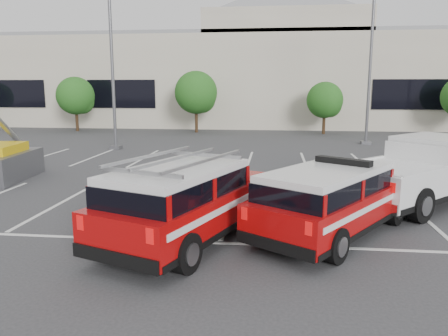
# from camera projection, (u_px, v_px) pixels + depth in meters

# --- Properties ---
(ground) EXTENTS (120.00, 120.00, 0.00)m
(ground) POSITION_uv_depth(u_px,v_px,m) (232.00, 210.00, 12.94)
(ground) COLOR #323234
(ground) RESTS_ON ground
(stall_markings) EXTENTS (23.00, 15.00, 0.01)m
(stall_markings) POSITION_uv_depth(u_px,v_px,m) (243.00, 178.00, 17.34)
(stall_markings) COLOR silver
(stall_markings) RESTS_ON ground
(convention_building) EXTENTS (60.00, 16.99, 13.20)m
(convention_building) POSITION_uv_depth(u_px,v_px,m) (265.00, 75.00, 43.18)
(convention_building) COLOR beige
(convention_building) RESTS_ON ground
(tree_left) EXTENTS (3.07, 3.07, 4.42)m
(tree_left) POSITION_uv_depth(u_px,v_px,m) (77.00, 97.00, 35.65)
(tree_left) COLOR #3F2B19
(tree_left) RESTS_ON ground
(tree_mid_left) EXTENTS (3.37, 3.37, 4.85)m
(tree_mid_left) POSITION_uv_depth(u_px,v_px,m) (197.00, 94.00, 34.47)
(tree_mid_left) COLOR #3F2B19
(tree_mid_left) RESTS_ON ground
(tree_mid_right) EXTENTS (2.77, 2.77, 3.99)m
(tree_mid_right) POSITION_uv_depth(u_px,v_px,m) (326.00, 101.00, 33.44)
(tree_mid_right) COLOR #3F2B19
(tree_mid_right) RESTS_ON ground
(light_pole_left) EXTENTS (0.90, 0.60, 10.24)m
(light_pole_left) POSITION_uv_depth(u_px,v_px,m) (112.00, 58.00, 24.62)
(light_pole_left) COLOR #59595E
(light_pole_left) RESTS_ON ground
(light_pole_mid) EXTENTS (0.90, 0.60, 10.24)m
(light_pole_mid) POSITION_uv_depth(u_px,v_px,m) (370.00, 61.00, 26.83)
(light_pole_mid) COLOR #59595E
(light_pole_mid) RESTS_ON ground
(fire_chief_suv) EXTENTS (4.54, 5.44, 1.85)m
(fire_chief_suv) POSITION_uv_depth(u_px,v_px,m) (333.00, 205.00, 10.63)
(fire_chief_suv) COLOR #9F0708
(fire_chief_suv) RESTS_ON ground
(white_pickup) EXTENTS (6.37, 6.29, 2.04)m
(white_pickup) POSITION_uv_depth(u_px,v_px,m) (425.00, 176.00, 13.74)
(white_pickup) COLOR silver
(white_pickup) RESTS_ON ground
(ladder_suv) EXTENTS (3.80, 5.64, 2.07)m
(ladder_suv) POSITION_uv_depth(u_px,v_px,m) (187.00, 207.00, 10.18)
(ladder_suv) COLOR #9F0708
(ladder_suv) RESTS_ON ground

